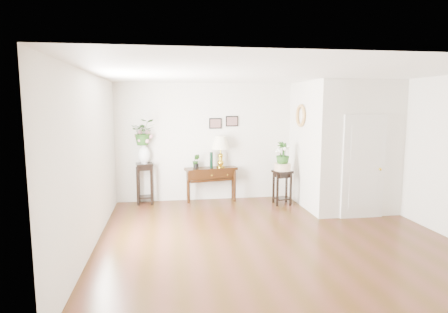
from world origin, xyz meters
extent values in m
cube|color=#4F2719|center=(0.00, 0.00, 0.00)|extent=(6.00, 5.50, 0.02)
cube|color=white|center=(0.00, 0.00, 2.80)|extent=(6.00, 5.50, 0.02)
cube|color=silver|center=(0.00, 2.75, 1.40)|extent=(6.00, 0.02, 2.80)
cube|color=silver|center=(0.00, -2.75, 1.40)|extent=(6.00, 0.02, 2.80)
cube|color=silver|center=(-3.00, 0.00, 1.40)|extent=(0.02, 5.50, 2.80)
cube|color=silver|center=(3.00, 0.00, 1.40)|extent=(0.02, 5.50, 2.80)
cube|color=silver|center=(2.10, 1.77, 1.40)|extent=(1.80, 1.95, 2.80)
cube|color=silver|center=(2.10, 0.78, 1.05)|extent=(0.90, 0.05, 2.10)
cube|color=black|center=(-0.65, 2.73, 1.85)|extent=(0.30, 0.02, 0.25)
cube|color=black|center=(-0.25, 2.73, 1.90)|extent=(0.30, 0.02, 0.25)
torus|color=tan|center=(1.16, 1.90, 2.05)|extent=(0.07, 0.51, 0.51)
cube|color=#371F0C|center=(-0.78, 2.57, 0.41)|extent=(1.27, 0.64, 0.81)
cube|color=gold|center=(-0.55, 2.57, 1.16)|extent=(0.57, 0.57, 0.76)
cylinder|color=black|center=(-0.77, 2.57, 0.98)|extent=(0.09, 0.09, 0.37)
imported|color=#204A16|center=(-1.14, 2.57, 0.97)|extent=(0.20, 0.17, 0.31)
cube|color=black|center=(-2.33, 2.57, 0.48)|extent=(0.42, 0.42, 0.95)
imported|color=#204A16|center=(-2.33, 2.57, 1.65)|extent=(0.58, 0.52, 0.60)
cube|color=black|center=(0.81, 2.02, 0.40)|extent=(0.46, 0.46, 0.79)
cylinder|color=beige|center=(0.81, 2.02, 0.87)|extent=(0.49, 0.49, 0.17)
imported|color=#204A16|center=(0.81, 2.02, 1.18)|extent=(0.40, 0.40, 0.55)
camera|label=1|loc=(-1.80, -6.14, 2.29)|focal=30.00mm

